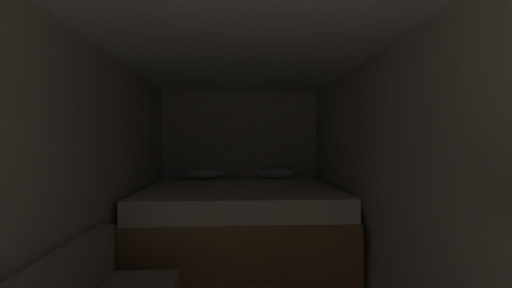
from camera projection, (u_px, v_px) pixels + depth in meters
name	position (u px, v px, depth m)	size (l,w,h in m)	color
wall_back	(240.00, 160.00, 4.95)	(2.42, 0.05, 2.09)	beige
wall_left	(73.00, 182.00, 2.28)	(0.05, 5.17, 2.09)	beige
wall_right	(404.00, 180.00, 2.41)	(0.05, 5.17, 2.09)	beige
ceiling_slab	(243.00, 31.00, 2.34)	(2.42, 5.17, 0.05)	white
bed	(241.00, 219.00, 3.90)	(2.20, 1.99, 0.95)	#9E7247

